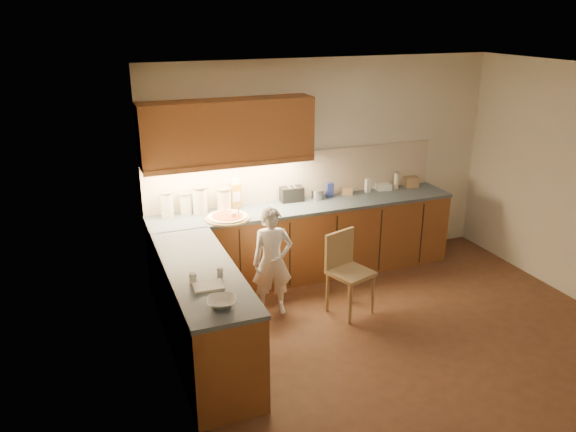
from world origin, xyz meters
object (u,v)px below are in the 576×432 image
object	(u,v)px
child	(272,262)
wooden_chair	(346,267)
oil_jug	(236,195)
pizza_on_board	(228,217)
toaster	(292,194)

from	to	relation	value
child	wooden_chair	world-z (taller)	child
oil_jug	child	bearing A→B (deg)	-82.29
pizza_on_board	toaster	world-z (taller)	pizza_on_board
toaster	child	bearing A→B (deg)	-119.27
pizza_on_board	oil_jug	size ratio (longest dim) A/B	1.42
pizza_on_board	wooden_chair	world-z (taller)	pizza_on_board
child	wooden_chair	distance (m)	0.80
pizza_on_board	oil_jug	xyz separation A→B (m)	(0.19, 0.33, 0.14)
child	toaster	distance (m)	1.16
pizza_on_board	oil_jug	bearing A→B (deg)	60.36
pizza_on_board	wooden_chair	distance (m)	1.42
wooden_chair	oil_jug	world-z (taller)	oil_jug
child	wooden_chair	bearing A→B (deg)	-9.38
child	oil_jug	distance (m)	1.05
wooden_chair	oil_jug	size ratio (longest dim) A/B	2.56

